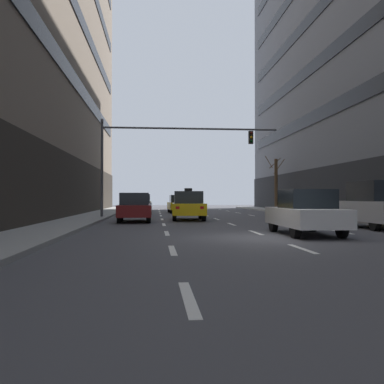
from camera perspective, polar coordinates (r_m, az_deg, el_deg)
ground_plane at (r=14.11m, az=10.73°, el=-6.21°), size 120.00×120.00×0.00m
sidewalk_left at (r=14.21m, az=-22.53°, el=-5.84°), size 2.56×80.00×0.14m
lane_stripe_l1_s2 at (r=5.69m, az=-0.48°, el=-14.36°), size 0.16×2.00×0.01m
lane_stripe_l1_s3 at (r=10.61m, az=-2.70°, el=-8.01°), size 0.16×2.00×0.01m
lane_stripe_l1_s4 at (r=15.58m, az=-3.49°, el=-5.69°), size 0.16×2.00×0.01m
lane_stripe_l1_s5 at (r=20.56m, az=-3.90°, el=-4.49°), size 0.16×2.00×0.01m
lane_stripe_l1_s6 at (r=25.55m, az=-4.15°, el=-3.76°), size 0.16×2.00×0.01m
lane_stripe_l1_s7 at (r=30.55m, az=-4.31°, el=-3.27°), size 0.16×2.00×0.01m
lane_stripe_l1_s8 at (r=35.54m, az=-4.43°, el=-2.92°), size 0.16×2.00×0.01m
lane_stripe_l1_s9 at (r=40.54m, az=-4.52°, el=-2.65°), size 0.16×2.00×0.01m
lane_stripe_l1_s10 at (r=45.53m, az=-4.59°, el=-2.45°), size 0.16×2.00×0.01m
lane_stripe_l2_s3 at (r=11.27m, az=14.95°, el=-7.56°), size 0.16×2.00×0.01m
lane_stripe_l2_s4 at (r=16.04m, az=8.77°, el=-5.54°), size 0.16×2.00×0.01m
lane_stripe_l2_s5 at (r=20.91m, az=5.46°, el=-4.43°), size 0.16×2.00×0.01m
lane_stripe_l2_s6 at (r=25.84m, az=3.41°, el=-3.73°), size 0.16×2.00×0.01m
lane_stripe_l2_s7 at (r=30.78m, az=2.02°, el=-3.26°), size 0.16×2.00×0.01m
lane_stripe_l2_s8 at (r=35.74m, az=1.02°, el=-2.91°), size 0.16×2.00×0.01m
lane_stripe_l2_s9 at (r=40.72m, az=0.26°, el=-2.65°), size 0.16×2.00×0.01m
lane_stripe_l2_s10 at (r=45.69m, az=-0.33°, el=-2.44°), size 0.16×2.00×0.01m
lane_stripe_l3_s4 at (r=17.17m, az=19.87°, el=-5.19°), size 0.16×2.00×0.01m
lane_stripe_l3_s5 at (r=21.79m, az=14.28°, el=-4.26°), size 0.16×2.00×0.01m
lane_stripe_l3_s6 at (r=26.55m, az=10.68°, el=-3.64°), size 0.16×2.00×0.01m
lane_stripe_l3_s7 at (r=31.39m, az=8.19°, el=-3.20°), size 0.16×2.00×0.01m
lane_stripe_l3_s8 at (r=36.27m, az=6.36°, el=-2.87°), size 0.16×2.00×0.01m
lane_stripe_l3_s9 at (r=41.18m, az=4.97°, el=-2.62°), size 0.16×2.00×0.01m
lane_stripe_l3_s10 at (r=46.10m, az=3.88°, el=-2.43°), size 0.16×2.00×0.01m
taxi_driving_0 at (r=42.66m, az=-7.00°, el=-1.48°), size 2.04×4.44×1.81m
taxi_driving_1 at (r=24.74m, az=-0.53°, el=-1.92°), size 2.10×4.64×1.90m
car_driving_2 at (r=31.13m, az=-7.23°, el=-1.79°), size 1.78×4.24×1.59m
car_driving_3 at (r=23.11m, az=-7.95°, el=-2.14°), size 1.92×4.31×1.60m
car_driving_4 at (r=15.46m, az=15.33°, el=-2.75°), size 1.88×4.36×1.63m
taxi_driving_5 at (r=35.97m, az=-1.84°, el=-1.68°), size 1.91×4.22×1.73m
car_parked_2 at (r=19.63m, az=24.05°, el=-1.64°), size 1.80×4.25×2.05m
car_parked_3 at (r=25.78m, az=16.66°, el=-1.88°), size 2.00×4.52×1.68m
traffic_signal_0 at (r=26.72m, az=-4.39°, el=6.08°), size 11.39×0.35×6.19m
street_tree_0 at (r=40.64m, az=11.50°, el=1.17°), size 1.77×1.76×5.27m
pedestrian_0 at (r=30.65m, az=18.74°, el=-1.37°), size 0.35×0.46×1.50m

